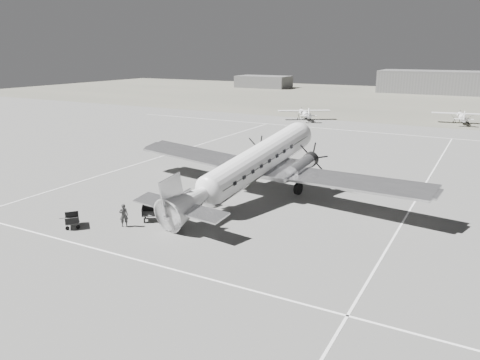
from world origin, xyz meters
name	(u,v)px	position (x,y,z in m)	size (l,w,h in m)	color
ground	(256,201)	(0.00, 0.00, 0.00)	(260.00, 260.00, 0.00)	slate
taxi_line_near	(152,264)	(0.00, -14.00, 0.01)	(60.00, 0.15, 0.01)	white
taxi_line_right	(401,225)	(12.00, 0.00, 0.01)	(0.15, 80.00, 0.01)	white
taxi_line_left	(161,157)	(-18.00, 10.00, 0.01)	(0.15, 60.00, 0.01)	white
taxi_line_horizon	(370,132)	(0.00, 40.00, 0.01)	(90.00, 0.15, 0.01)	white
grass_infield	(422,101)	(0.00, 95.00, 0.00)	(260.00, 90.00, 0.01)	#696758
hangar_main	(453,83)	(5.00, 120.00, 3.30)	(42.00, 14.00, 6.60)	#606060
shed_secondary	(264,82)	(-55.00, 115.00, 2.00)	(18.00, 10.00, 4.00)	#555555
dc3_airliner	(251,167)	(-0.65, 0.27, 2.84)	(29.83, 20.69, 5.68)	silver
light_plane_left	(305,114)	(-13.96, 47.70, 1.01)	(9.75, 7.91, 2.02)	white
light_plane_right	(461,118)	(11.95, 56.63, 1.03)	(9.95, 8.07, 2.06)	white
baggage_cart_near	(155,213)	(-4.67, -7.91, 0.55)	(1.95, 1.38, 1.10)	#555555
baggage_cart_far	(72,221)	(-9.11, -11.86, 0.46)	(1.63, 1.15, 0.92)	#555555
ground_crew	(124,215)	(-5.80, -10.02, 0.87)	(0.63, 0.42, 1.74)	#313131
ramp_agent	(168,203)	(-4.45, -6.44, 0.94)	(0.92, 0.71, 1.88)	#B9B9B6
passenger	(188,199)	(-4.13, -4.30, 0.73)	(0.71, 0.46, 1.46)	#B6B6B4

